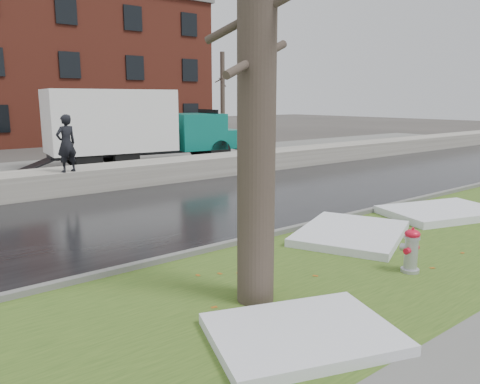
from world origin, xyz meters
TOP-DOWN VIEW (x-y plane):
  - ground at (0.00, 0.00)m, footprint 120.00×120.00m
  - verge at (0.00, -1.25)m, footprint 60.00×4.50m
  - road at (0.00, 4.50)m, footprint 60.00×7.00m
  - parking_lot at (0.00, 13.00)m, footprint 60.00×9.00m
  - curb at (0.00, 1.00)m, footprint 60.00×0.15m
  - snowbank at (0.00, 8.70)m, footprint 60.00×1.60m
  - brick_building at (2.00, 30.00)m, footprint 26.00×12.00m
  - bg_tree_right at (16.00, 24.00)m, footprint 1.40×1.62m
  - fire_hydrant at (0.83, -2.03)m, footprint 0.38×0.33m
  - tree at (-1.95, -1.27)m, footprint 1.36×1.58m
  - box_truck at (3.06, 12.83)m, footprint 10.06×3.25m
  - worker at (-1.49, 8.10)m, footprint 0.71×0.55m
  - snow_patch_near at (1.70, -0.10)m, footprint 3.20×2.90m
  - snow_patch_far at (-2.25, -2.50)m, footprint 2.61×2.25m
  - snow_patch_side at (4.99, -0.33)m, footprint 3.20×2.54m

SIDE VIEW (x-z plane):
  - ground at x=0.00m, z-range 0.00..0.00m
  - road at x=0.00m, z-range 0.00..0.03m
  - parking_lot at x=0.00m, z-range 0.00..0.03m
  - verge at x=0.00m, z-range 0.00..0.04m
  - curb at x=0.00m, z-range 0.00..0.14m
  - snow_patch_far at x=-2.25m, z-range 0.04..0.18m
  - snow_patch_near at x=1.70m, z-range 0.04..0.20m
  - snow_patch_side at x=4.99m, z-range 0.04..0.22m
  - snowbank at x=0.00m, z-range 0.00..0.75m
  - fire_hydrant at x=0.83m, z-range 0.07..0.84m
  - worker at x=-1.49m, z-range 0.75..2.48m
  - box_truck at x=3.06m, z-range 0.10..3.42m
  - bg_tree_right at x=16.00m, z-range 0.08..6.58m
  - tree at x=-1.95m, z-range 0.06..6.69m
  - brick_building at x=2.00m, z-range 0.00..10.00m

